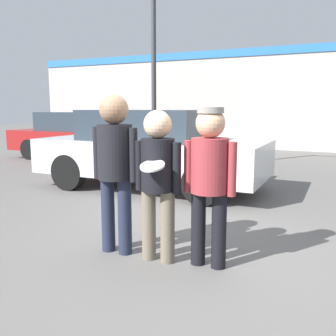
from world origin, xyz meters
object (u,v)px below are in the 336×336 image
object	(u,v)px
person_right	(209,173)
parked_car_far	(84,135)
parked_car_near	(151,149)
street_lamp	(165,35)
person_middle_with_frisbee	(158,174)
person_left	(115,159)

from	to	relation	value
person_right	parked_car_far	xyz separation A→B (m)	(-6.25, 6.15, -0.23)
parked_car_near	person_right	bearing A→B (deg)	-53.79
person_right	parked_car_far	world-z (taller)	person_right
parked_car_near	parked_car_far	size ratio (longest dim) A/B	0.95
person_right	street_lamp	distance (m)	6.05
parked_car_near	parked_car_far	xyz separation A→B (m)	(-3.95, 3.00, -0.05)
person_right	parked_car_near	world-z (taller)	person_right
parked_car_far	person_middle_with_frisbee	bearing A→B (deg)	-47.46
person_left	person_middle_with_frisbee	world-z (taller)	person_left
parked_car_near	parked_car_far	bearing A→B (deg)	142.77
person_right	street_lamp	bearing A→B (deg)	119.88
person_middle_with_frisbee	person_right	size ratio (longest dim) A/B	0.98
parked_car_near	parked_car_far	world-z (taller)	parked_car_near
person_right	street_lamp	size ratio (longest dim) A/B	0.31
person_left	street_lamp	world-z (taller)	street_lamp
person_right	street_lamp	world-z (taller)	street_lamp
parked_car_far	person_right	bearing A→B (deg)	-44.50
person_middle_with_frisbee	parked_car_far	size ratio (longest dim) A/B	0.34
person_left	parked_car_near	world-z (taller)	person_left
person_left	street_lamp	size ratio (longest dim) A/B	0.33
parked_car_far	street_lamp	size ratio (longest dim) A/B	0.90
person_left	person_middle_with_frisbee	bearing A→B (deg)	-1.84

